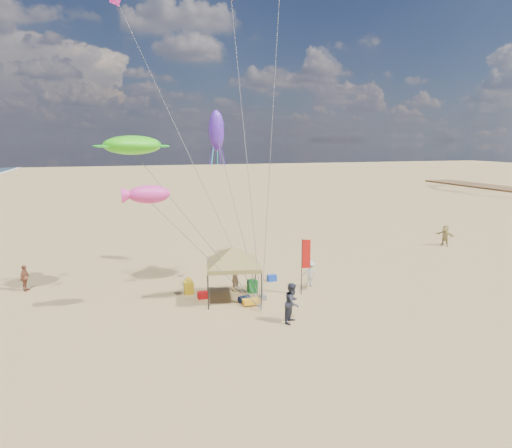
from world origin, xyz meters
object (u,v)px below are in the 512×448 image
Objects in this scene: canopy_tent at (233,249)px; person_near_a at (235,276)px; chair_green at (252,286)px; cooler_blue at (272,278)px; person_far_c at (445,235)px; feather_flag at (305,258)px; person_near_b at (292,303)px; cooler_red at (203,295)px; person_near_c at (310,274)px; chair_yellow at (189,288)px; person_far_a at (25,278)px; beach_cart at (251,301)px.

canopy_tent is 3.21× the size of person_near_a.
cooler_blue is at bearing 42.75° from chair_green.
chair_green is 0.41× the size of person_far_c.
feather_flag reaches higher than person_near_b.
person_near_a is (2.03, 0.77, 0.65)m from cooler_red.
person_near_c is at bearing -42.64° from cooler_blue.
cooler_blue is (-0.89, 2.91, -1.94)m from feather_flag.
feather_flag is 1.67× the size of person_near_b.
feather_flag is 1.85× the size of person_far_c.
person_far_c is at bearing 154.56° from person_near_a.
person_near_b is 1.11× the size of person_far_c.
person_near_c is (7.02, -0.83, 0.43)m from chair_yellow.
person_far_a is at bearing 155.52° from cooler_red.
person_near_b is at bearing 80.21° from person_near_c.
beach_cart is (2.24, -1.78, 0.01)m from cooler_red.
person_near_c is (3.53, -0.04, 0.43)m from chair_green.
cooler_blue is at bearing 38.86° from canopy_tent.
beach_cart is 0.54× the size of person_near_a.
canopy_tent is 5.35m from person_near_c.
chair_green is at bearing -97.29° from person_far_c.
canopy_tent is 4.66m from person_near_b.
cooler_red is 1.17m from chair_yellow.
cooler_red is 0.35× the size of person_far_a.
person_far_a is 0.89× the size of person_far_c.
beach_cart is 0.58× the size of person_near_c.
cooler_blue is 0.35× the size of person_far_a.
person_near_a is 20.05m from person_far_c.
person_near_a is 1.10× the size of person_far_a.
cooler_red is at bearing -158.54° from cooler_blue.
chair_green is at bearing -12.73° from chair_yellow.
cooler_red is at bearing 141.47° from beach_cart.
chair_yellow is 0.46× the size of person_far_a.
person_near_c is at bearing 1.56° from cooler_red.
person_far_c is (14.80, 6.36, 0.09)m from person_near_c.
chair_yellow is 0.42× the size of person_near_a.
person_far_c reaches higher than cooler_red.
beach_cart is 4.66m from person_near_c.
cooler_red is at bearing -175.79° from chair_green.
feather_flag is 1.91× the size of person_near_a.
chair_green is at bearing -137.25° from cooler_blue.
person_far_a is (-8.81, 3.28, 0.42)m from chair_yellow.
canopy_tent is 3.47× the size of person_near_c.
person_near_b is 1.23× the size of person_near_c.
person_far_a reaches higher than cooler_red.
canopy_tent is 2.93m from beach_cart.
person_near_c is at bearing 9.73° from canopy_tent.
person_far_c is (18.99, 8.32, 0.66)m from beach_cart.
person_near_b is (1.18, -2.73, 0.76)m from beach_cart.
person_near_c reaches higher than chair_yellow.
person_far_a is (-9.41, 4.28, 0.58)m from cooler_red.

